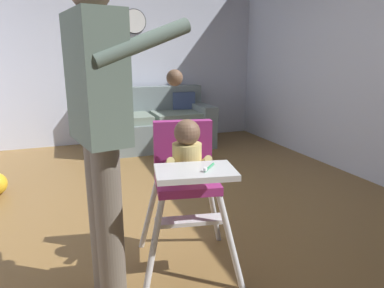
{
  "coord_description": "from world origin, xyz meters",
  "views": [
    {
      "loc": [
        -0.78,
        -2.4,
        1.29
      ],
      "look_at": [
        -0.1,
        -0.57,
        0.79
      ],
      "focal_mm": 31.81,
      "sensor_mm": 36.0,
      "label": 1
    }
  ],
  "objects_px": {
    "adult_standing": "(101,128)",
    "wall_clock": "(134,21)",
    "couch": "(151,124)",
    "high_chair": "(187,168)"
  },
  "relations": [
    {
      "from": "couch",
      "to": "adult_standing",
      "type": "distance_m",
      "value": 3.33
    },
    {
      "from": "couch",
      "to": "high_chair",
      "type": "bearing_deg",
      "value": -9.56
    },
    {
      "from": "couch",
      "to": "adult_standing",
      "type": "height_order",
      "value": "adult_standing"
    },
    {
      "from": "high_chair",
      "to": "wall_clock",
      "type": "bearing_deg",
      "value": -176.1
    },
    {
      "from": "wall_clock",
      "to": "high_chair",
      "type": "bearing_deg",
      "value": -96.77
    },
    {
      "from": "wall_clock",
      "to": "couch",
      "type": "bearing_deg",
      "value": -78.9
    },
    {
      "from": "couch",
      "to": "adult_standing",
      "type": "relative_size",
      "value": 1.04
    },
    {
      "from": "high_chair",
      "to": "adult_standing",
      "type": "relative_size",
      "value": 0.57
    },
    {
      "from": "high_chair",
      "to": "wall_clock",
      "type": "distance_m",
      "value": 3.7
    },
    {
      "from": "adult_standing",
      "to": "wall_clock",
      "type": "distance_m",
      "value": 3.8
    }
  ]
}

